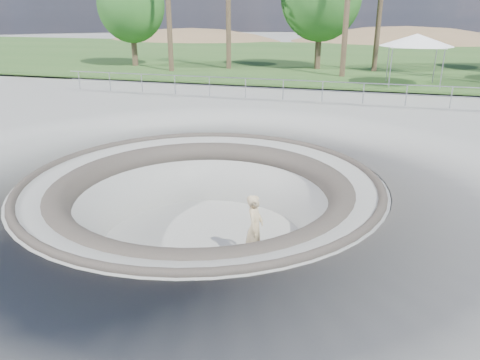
# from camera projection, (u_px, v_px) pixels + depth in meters

# --- Properties ---
(ground) EXTENTS (180.00, 180.00, 0.00)m
(ground) POSITION_uv_depth(u_px,v_px,m) (202.00, 180.00, 13.37)
(ground) COLOR gray
(ground) RESTS_ON ground
(skate_bowl) EXTENTS (14.00, 14.00, 4.10)m
(skate_bowl) POSITION_uv_depth(u_px,v_px,m) (203.00, 237.00, 14.00)
(skate_bowl) COLOR gray
(skate_bowl) RESTS_ON ground
(grass_strip) EXTENTS (180.00, 36.00, 0.12)m
(grass_strip) POSITION_uv_depth(u_px,v_px,m) (328.00, 57.00, 43.94)
(grass_strip) COLOR #2D5220
(grass_strip) RESTS_ON ground
(distant_hills) EXTENTS (103.20, 45.00, 28.60)m
(distant_hills) POSITION_uv_depth(u_px,v_px,m) (369.00, 95.00, 66.36)
(distant_hills) COLOR brown
(distant_hills) RESTS_ON ground
(safety_railing) EXTENTS (25.00, 0.06, 1.03)m
(safety_railing) POSITION_uv_depth(u_px,v_px,m) (283.00, 89.00, 23.94)
(safety_railing) COLOR gray
(safety_railing) RESTS_ON ground
(skateboard) EXTENTS (0.94, 0.43, 0.09)m
(skateboard) POSITION_uv_depth(u_px,v_px,m) (254.00, 258.00, 12.83)
(skateboard) COLOR olive
(skateboard) RESTS_ON ground
(skater) EXTENTS (0.45, 0.68, 1.85)m
(skater) POSITION_uv_depth(u_px,v_px,m) (255.00, 227.00, 12.51)
(skater) COLOR tan
(skater) RESTS_ON skateboard
(canopy_white) EXTENTS (5.82, 5.82, 2.94)m
(canopy_white) POSITION_uv_depth(u_px,v_px,m) (417.00, 40.00, 26.90)
(canopy_white) COLOR gray
(canopy_white) RESTS_ON ground
(bushy_tree_left) EXTENTS (5.20, 4.73, 7.50)m
(bushy_tree_left) POSITION_uv_depth(u_px,v_px,m) (131.00, 5.00, 35.61)
(bushy_tree_left) COLOR brown
(bushy_tree_left) RESTS_ON ground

